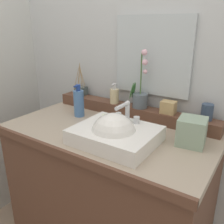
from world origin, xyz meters
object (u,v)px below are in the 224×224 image
Objects in this scene: sink_basin at (115,135)px; soap_bar at (107,116)px; tissue_box at (192,132)px; tumbler_cup at (207,112)px; reed_diffuser at (81,91)px; potted_plant at (140,95)px; lotion_bottle at (79,103)px; trinket_box at (168,107)px; soap_dispenser at (114,95)px.

sink_basin reaches higher than soap_bar.
tissue_box is (0.43, 0.10, -0.02)m from soap_bar.
tumbler_cup reaches higher than soap_bar.
tumbler_cup is 0.88m from reed_diffuser.
tumbler_cup is (0.40, 0.01, -0.03)m from potted_plant.
lotion_bottle is at bearing -165.50° from tumbler_cup.
soap_bar is at bearing -101.64° from potted_plant.
reed_diffuser is at bearing 175.80° from trinket_box.
soap_bar is 0.30× the size of reed_diffuser.
tissue_box is at bearing 31.17° from sink_basin.
reed_diffuser reaches higher than soap_dispenser.
tissue_box is (0.32, 0.19, 0.03)m from sink_basin.
sink_basin is at bearing -41.75° from soap_bar.
trinket_box is at bearing -175.64° from tumbler_cup.
potted_plant reaches higher than trinket_box.
potted_plant is 0.42m from tissue_box.
tumbler_cup is (0.58, 0.03, -0.01)m from soap_dispenser.
lotion_bottle reaches higher than trinket_box.
soap_bar is at bearing -134.66° from trinket_box.
trinket_box is 0.61× the size of tissue_box.
trinket_box is 0.56m from lotion_bottle.
potted_plant is at bearing 27.52° from lotion_bottle.
lotion_bottle is at bearing -179.74° from tissue_box.
sink_basin is 1.13× the size of potted_plant.
reed_diffuser reaches higher than tumbler_cup.
sink_basin is at bearing -131.81° from tumbler_cup.
trinket_box is at bearing 47.99° from soap_bar.
lotion_bottle is 0.72m from tissue_box.
soap_bar is at bearing -167.45° from tissue_box.
potted_plant reaches higher than tumbler_cup.
tumbler_cup is (0.34, 0.38, 0.08)m from sink_basin.
lotion_bottle is at bearing 154.23° from sink_basin.
soap_dispenser is at bearing 45.43° from lotion_bottle.
soap_dispenser is 0.31m from reed_diffuser.
potted_plant is 2.69× the size of soap_dispenser.
soap_bar is 0.85× the size of trinket_box.
soap_bar is 0.53× the size of soap_dispenser.
trinket_box is at bearing -0.99° from potted_plant.
tissue_box reaches higher than soap_bar.
reed_diffuser is 0.89m from tissue_box.
soap_bar is 0.53m from tumbler_cup.
reed_diffuser is 2.82× the size of trinket_box.
soap_bar is 0.79× the size of tumbler_cup.
tumbler_cup is at bearing 1.71° from trinket_box.
sink_basin is 1.94× the size of lotion_bottle.
lotion_bottle is (-0.16, -0.16, -0.04)m from soap_dispenser.
tissue_box is at bearing -12.39° from reed_diffuser.
soap_dispenser is at bearing -5.30° from reed_diffuser.
soap_dispenser is 0.58m from tissue_box.
trinket_box is (0.13, 0.37, 0.07)m from sink_basin.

